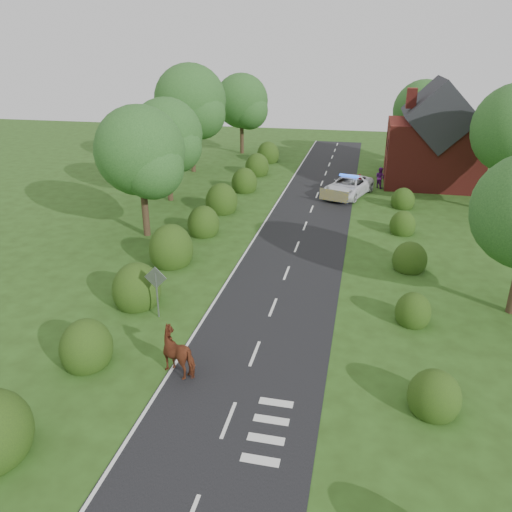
% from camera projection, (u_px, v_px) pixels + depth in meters
% --- Properties ---
extents(ground, '(120.00, 120.00, 0.00)m').
position_uv_depth(ground, '(255.00, 354.00, 20.28)').
color(ground, '#294516').
extents(road, '(6.00, 70.00, 0.02)m').
position_uv_depth(road, '(303.00, 231.00, 33.77)').
color(road, black).
rests_on(road, ground).
extents(road_markings, '(4.96, 70.00, 0.01)m').
position_uv_depth(road_markings, '(274.00, 239.00, 32.22)').
color(road_markings, white).
rests_on(road_markings, road).
extents(hedgerow_left, '(2.75, 50.41, 3.00)m').
position_uv_depth(hedgerow_left, '(195.00, 230.00, 31.81)').
color(hedgerow_left, '#243C15').
rests_on(hedgerow_left, ground).
extents(hedgerow_right, '(2.10, 45.78, 2.10)m').
position_uv_depth(hedgerow_right, '(408.00, 252.00, 28.84)').
color(hedgerow_right, '#243C15').
rests_on(hedgerow_right, ground).
extents(tree_left_a, '(5.74, 5.60, 8.38)m').
position_uv_depth(tree_left_a, '(143.00, 155.00, 30.82)').
color(tree_left_a, '#332316').
rests_on(tree_left_a, ground).
extents(tree_left_b, '(5.74, 5.60, 8.07)m').
position_uv_depth(tree_left_b, '(169.00, 138.00, 38.43)').
color(tree_left_b, '#332316').
rests_on(tree_left_b, ground).
extents(tree_left_c, '(6.97, 6.80, 10.22)m').
position_uv_depth(tree_left_c, '(193.00, 104.00, 47.11)').
color(tree_left_c, '#332316').
rests_on(tree_left_c, ground).
extents(tree_left_d, '(6.15, 6.00, 8.89)m').
position_uv_depth(tree_left_d, '(243.00, 103.00, 55.98)').
color(tree_left_d, '#332316').
rests_on(tree_left_d, ground).
extents(tree_right_c, '(6.15, 6.00, 8.58)m').
position_uv_depth(tree_right_c, '(426.00, 113.00, 50.41)').
color(tree_right_c, '#332316').
rests_on(tree_right_c, ground).
extents(road_sign, '(1.06, 0.08, 2.53)m').
position_uv_depth(road_sign, '(156.00, 285.00, 22.44)').
color(road_sign, gray).
rests_on(road_sign, ground).
extents(house, '(8.00, 7.40, 9.17)m').
position_uv_depth(house, '(434.00, 142.00, 43.90)').
color(house, maroon).
rests_on(house, ground).
extents(cow, '(2.31, 1.74, 1.46)m').
position_uv_depth(cow, '(181.00, 354.00, 18.97)').
color(cow, '#582916').
rests_on(cow, ground).
extents(police_van, '(4.48, 6.43, 1.78)m').
position_uv_depth(police_van, '(348.00, 186.00, 41.39)').
color(police_van, white).
rests_on(police_van, ground).
extents(pedestrian_red, '(0.61, 0.46, 1.53)m').
position_uv_depth(pedestrian_red, '(359.00, 183.00, 42.63)').
color(pedestrian_red, maroon).
rests_on(pedestrian_red, ground).
extents(pedestrian_purple, '(1.12, 1.11, 1.82)m').
position_uv_depth(pedestrian_purple, '(380.00, 178.00, 43.73)').
color(pedestrian_purple, '#621A76').
rests_on(pedestrian_purple, ground).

